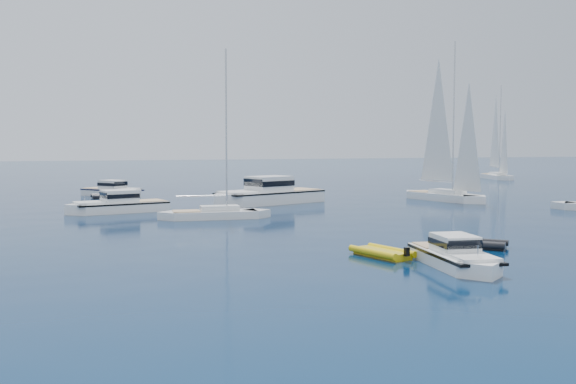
% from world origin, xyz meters
% --- Properties ---
extents(ground, '(400.00, 400.00, 0.00)m').
position_xyz_m(ground, '(0.00, 0.00, 0.00)').
color(ground, '#08294C').
rests_on(ground, ground).
extents(motor_cruiser_near, '(3.17, 7.86, 2.01)m').
position_xyz_m(motor_cruiser_near, '(4.54, 2.94, 0.00)').
color(motor_cruiser_near, white).
rests_on(motor_cruiser_near, ground).
extents(motor_cruiser_centre, '(9.87, 5.19, 2.48)m').
position_xyz_m(motor_cruiser_centre, '(-9.82, 33.95, 0.00)').
color(motor_cruiser_centre, white).
rests_on(motor_cruiser_centre, ground).
extents(motor_cruiser_distant, '(13.69, 8.78, 3.45)m').
position_xyz_m(motor_cruiser_distant, '(4.71, 38.08, 0.00)').
color(motor_cruiser_distant, white).
rests_on(motor_cruiser_distant, ground).
extents(motor_cruiser_horizon, '(7.73, 8.35, 2.29)m').
position_xyz_m(motor_cruiser_horizon, '(-9.30, 51.98, 0.00)').
color(motor_cruiser_horizon, silver).
rests_on(motor_cruiser_horizon, ground).
extents(sailboat_centre, '(9.57, 2.98, 13.89)m').
position_xyz_m(sailboat_centre, '(-2.69, 26.87, 0.00)').
color(sailboat_centre, silver).
rests_on(sailboat_centre, ground).
extents(sailboat_sails_r, '(6.10, 11.84, 16.85)m').
position_xyz_m(sailboat_sails_r, '(23.28, 36.19, 0.00)').
color(sailboat_sails_r, white).
rests_on(sailboat_sails_r, ground).
extents(sailboat_sails_far, '(5.08, 11.06, 15.74)m').
position_xyz_m(sailboat_sails_far, '(52.35, 69.35, 0.00)').
color(sailboat_sails_far, white).
rests_on(sailboat_sails_far, ground).
extents(tender_yellow, '(3.02, 4.17, 0.95)m').
position_xyz_m(tender_yellow, '(2.37, 6.70, 0.00)').
color(tender_yellow, '#DCBA0C').
rests_on(tender_yellow, ground).
extents(tender_grey_near, '(3.87, 3.81, 0.95)m').
position_xyz_m(tender_grey_near, '(8.90, 7.84, 0.00)').
color(tender_grey_near, black).
rests_on(tender_grey_near, ground).
extents(tender_grey_far, '(4.36, 2.65, 0.95)m').
position_xyz_m(tender_grey_far, '(-9.81, 49.22, 0.00)').
color(tender_grey_far, black).
rests_on(tender_grey_far, ground).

